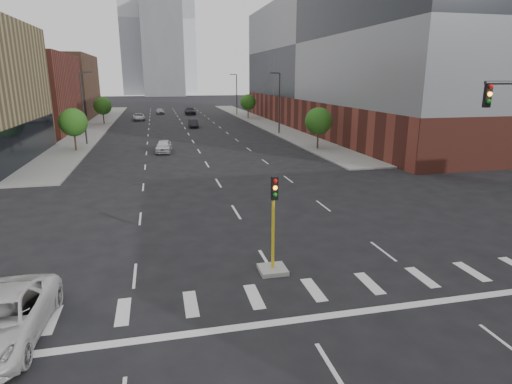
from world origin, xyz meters
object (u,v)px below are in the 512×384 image
object	(u,v)px
car_distant	(160,111)
car_far_left	(139,117)
car_mid_right	(193,123)
car_deep_right	(190,111)
parked_minivan	(1,320)
car_near_left	(163,146)
median_traffic_signal	(273,252)

from	to	relation	value
car_distant	car_far_left	bearing A→B (deg)	-110.95
car_far_left	car_mid_right	bearing A→B (deg)	-61.62
car_deep_right	parked_minivan	size ratio (longest dim) A/B	1.01
car_mid_right	car_far_left	world-z (taller)	car_mid_right
car_distant	parked_minivan	world-z (taller)	parked_minivan
car_near_left	car_mid_right	world-z (taller)	car_near_left
median_traffic_signal	car_deep_right	distance (m)	84.44
car_far_left	car_distant	world-z (taller)	car_distant
car_far_left	parked_minivan	size ratio (longest dim) A/B	0.88
car_mid_right	car_distant	xyz separation A→B (m)	(-5.19, 29.69, 0.00)
car_near_left	parked_minivan	world-z (taller)	parked_minivan
car_distant	parked_minivan	bearing A→B (deg)	-98.19
car_mid_right	parked_minivan	xyz separation A→B (m)	(-11.50, -60.80, 0.09)
median_traffic_signal	car_mid_right	world-z (taller)	median_traffic_signal
median_traffic_signal	car_far_left	bearing A→B (deg)	96.32
car_mid_right	car_distant	distance (m)	30.14
median_traffic_signal	car_distant	distance (m)	87.60
parked_minivan	car_far_left	bearing A→B (deg)	91.55
car_near_left	parked_minivan	bearing A→B (deg)	-93.50
car_far_left	parked_minivan	xyz separation A→B (m)	(-1.92, -75.91, 0.09)
median_traffic_signal	parked_minivan	bearing A→B (deg)	-163.48
median_traffic_signal	car_far_left	world-z (taller)	median_traffic_signal
car_near_left	car_deep_right	size ratio (longest dim) A/B	0.75
car_deep_right	parked_minivan	xyz separation A→B (m)	(-13.10, -87.35, -0.04)
car_deep_right	car_distant	size ratio (longest dim) A/B	1.40
median_traffic_signal	car_near_left	distance (m)	33.34
median_traffic_signal	parked_minivan	size ratio (longest dim) A/B	0.78
median_traffic_signal	car_distant	size ratio (longest dim) A/B	1.07
median_traffic_signal	car_mid_right	distance (m)	57.86
car_deep_right	car_mid_right	bearing A→B (deg)	-92.91
car_near_left	car_far_left	bearing A→B (deg)	101.64
car_far_left	median_traffic_signal	bearing A→B (deg)	-87.67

